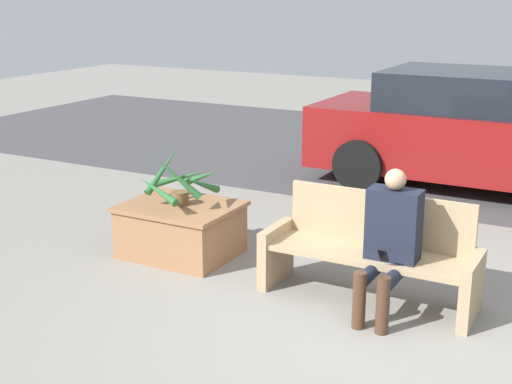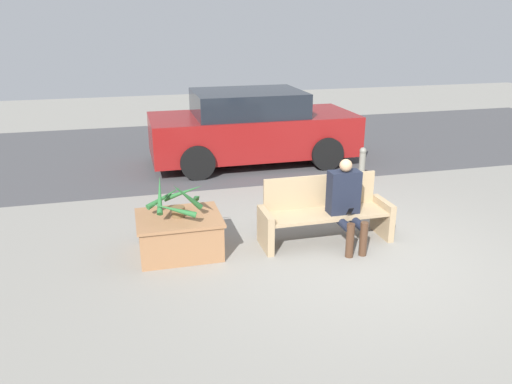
% 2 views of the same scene
% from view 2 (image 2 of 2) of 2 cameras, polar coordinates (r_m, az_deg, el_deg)
% --- Properties ---
extents(ground_plane, '(30.00, 30.00, 0.00)m').
position_cam_2_polar(ground_plane, '(6.74, 11.41, -6.91)').
color(ground_plane, gray).
extents(road_surface, '(20.00, 6.00, 0.01)m').
position_cam_2_polar(road_surface, '(12.10, -0.94, 5.31)').
color(road_surface, '#424244').
rests_on(road_surface, ground_plane).
extents(bench, '(1.81, 0.56, 0.88)m').
position_cam_2_polar(bench, '(6.91, 7.82, -2.32)').
color(bench, tan).
rests_on(bench, ground_plane).
extents(person_seated, '(0.42, 0.64, 1.18)m').
position_cam_2_polar(person_seated, '(6.74, 10.27, -0.97)').
color(person_seated, black).
rests_on(person_seated, ground_plane).
extents(planter_box, '(1.08, 0.88, 0.52)m').
position_cam_2_polar(planter_box, '(6.59, -8.74, -4.70)').
color(planter_box, '#936642').
rests_on(planter_box, ground_plane).
extents(potted_plant, '(0.77, 0.79, 0.55)m').
position_cam_2_polar(potted_plant, '(6.42, -8.93, -0.91)').
color(potted_plant, brown).
rests_on(potted_plant, planter_box).
extents(parked_car, '(4.24, 1.98, 1.52)m').
position_cam_2_polar(parked_car, '(10.52, -0.47, 7.36)').
color(parked_car, maroon).
rests_on(parked_car, ground_plane).
extents(bollard_post, '(0.13, 0.13, 0.68)m').
position_cam_2_polar(bollard_post, '(9.47, 12.03, 3.12)').
color(bollard_post, slate).
rests_on(bollard_post, ground_plane).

